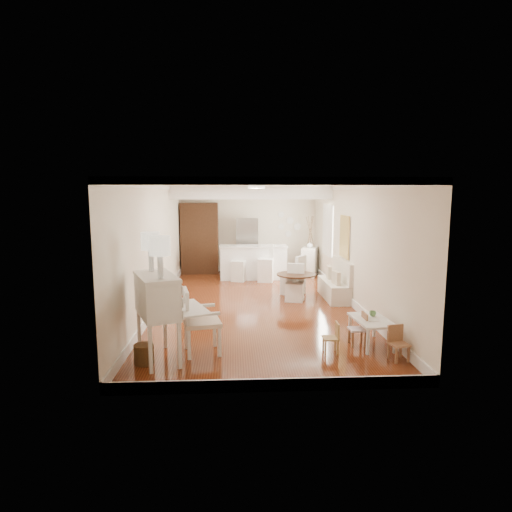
{
  "coord_description": "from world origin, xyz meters",
  "views": [
    {
      "loc": [
        -0.51,
        -9.81,
        2.6
      ],
      "look_at": [
        0.03,
        0.3,
        1.12
      ],
      "focal_mm": 30.0,
      "sensor_mm": 36.0,
      "label": 1
    }
  ],
  "objects": [
    {
      "name": "bar_stool_right",
      "position": [
        0.45,
        2.67,
        0.55
      ],
      "size": [
        0.51,
        0.51,
        1.1
      ],
      "primitive_type": "cube",
      "rotation": [
        0.0,
        0.0,
        -0.19
      ],
      "color": "white",
      "rests_on": "ground"
    },
    {
      "name": "room",
      "position": [
        0.04,
        0.32,
        1.98
      ],
      "size": [
        9.0,
        9.04,
        2.82
      ],
      "color": "maroon",
      "rests_on": "ground"
    },
    {
      "name": "sideboard",
      "position": [
        1.93,
        3.55,
        0.45
      ],
      "size": [
        0.7,
        1.03,
        0.9
      ],
      "primitive_type": "cube",
      "rotation": [
        0.0,
        0.0,
        -0.32
      ],
      "color": "silver",
      "rests_on": "ground"
    },
    {
      "name": "fridge",
      "position": [
        0.3,
        4.15,
        0.9
      ],
      "size": [
        0.75,
        0.65,
        1.8
      ],
      "primitive_type": "imported",
      "color": "silver",
      "rests_on": "ground"
    },
    {
      "name": "kids_table",
      "position": [
        1.85,
        -2.83,
        0.23
      ],
      "size": [
        0.63,
        0.97,
        0.46
      ],
      "primitive_type": "cube",
      "rotation": [
        0.0,
        0.0,
        0.08
      ],
      "color": "silver",
      "rests_on": "ground"
    },
    {
      "name": "pantry_cabinet",
      "position": [
        -1.6,
        4.18,
        1.15
      ],
      "size": [
        1.2,
        0.6,
        2.3
      ],
      "primitive_type": "cube",
      "color": "#381E11",
      "rests_on": "ground"
    },
    {
      "name": "kids_chair_c",
      "position": [
        2.06,
        -3.54,
        0.28
      ],
      "size": [
        0.32,
        0.32,
        0.56
      ],
      "primitive_type": "cube",
      "rotation": [
        0.0,
        0.0,
        0.19
      ],
      "color": "#A06B49",
      "rests_on": "ground"
    },
    {
      "name": "pencil_cup",
      "position": [
        1.92,
        -2.67,
        0.51
      ],
      "size": [
        0.12,
        0.12,
        0.09
      ],
      "primitive_type": "imported",
      "rotation": [
        0.0,
        0.0,
        -0.0
      ],
      "color": "#68A660",
      "rests_on": "kids_table"
    },
    {
      "name": "slip_chair_far",
      "position": [
        1.03,
        1.0,
        0.51
      ],
      "size": [
        0.69,
        0.69,
        1.02
      ],
      "primitive_type": "cube",
      "rotation": [
        0.0,
        0.0,
        -2.2
      ],
      "color": "silver",
      "rests_on": "ground"
    },
    {
      "name": "secretary_bureau",
      "position": [
        -1.7,
        -3.29,
        0.68
      ],
      "size": [
        1.39,
        1.41,
        1.37
      ],
      "primitive_type": "cube",
      "rotation": [
        0.0,
        0.0,
        0.38
      ],
      "color": "white",
      "rests_on": "ground"
    },
    {
      "name": "breakfast_counter",
      "position": [
        0.1,
        3.1,
        0.52
      ],
      "size": [
        2.05,
        0.65,
        1.03
      ],
      "primitive_type": "cube",
      "color": "white",
      "rests_on": "ground"
    },
    {
      "name": "kids_chair_b",
      "position": [
        1.61,
        -2.81,
        0.29
      ],
      "size": [
        0.29,
        0.29,
        0.58
      ],
      "primitive_type": "cube",
      "rotation": [
        0.0,
        0.0,
        -1.55
      ],
      "color": "#9C6B47",
      "rests_on": "ground"
    },
    {
      "name": "wicker_basket",
      "position": [
        -1.9,
        -3.45,
        0.15
      ],
      "size": [
        0.4,
        0.4,
        0.31
      ],
      "primitive_type": "cylinder",
      "rotation": [
        0.0,
        0.0,
        -0.42
      ],
      "color": "#54361A",
      "rests_on": "ground"
    },
    {
      "name": "bar_stool_left",
      "position": [
        -0.35,
        2.78,
        0.49
      ],
      "size": [
        0.49,
        0.49,
        0.98
      ],
      "primitive_type": "cube",
      "rotation": [
        0.0,
        0.0,
        -0.31
      ],
      "color": "white",
      "rests_on": "ground"
    },
    {
      "name": "gustavian_armchair",
      "position": [
        -1.03,
        -3.03,
        0.54
      ],
      "size": [
        0.73,
        0.73,
        1.08
      ],
      "primitive_type": "cube",
      "rotation": [
        0.0,
        0.0,
        1.77
      ],
      "color": "white",
      "rests_on": "ground"
    },
    {
      "name": "kids_chair_a",
      "position": [
        1.07,
        -3.16,
        0.26
      ],
      "size": [
        0.26,
        0.26,
        0.52
      ],
      "primitive_type": "cube",
      "rotation": [
        0.0,
        0.0,
        -1.61
      ],
      "color": "tan",
      "rests_on": "ground"
    },
    {
      "name": "branch_vase",
      "position": [
        1.91,
        3.51,
        1.0
      ],
      "size": [
        0.21,
        0.21,
        0.19
      ],
      "primitive_type": "imported",
      "rotation": [
        0.0,
        0.0,
        -0.12
      ],
      "color": "white",
      "rests_on": "sideboard"
    },
    {
      "name": "slip_chair_near",
      "position": [
        0.98,
        0.33,
        0.45
      ],
      "size": [
        0.52,
        0.54,
        0.89
      ],
      "primitive_type": "cube",
      "rotation": [
        0.0,
        0.0,
        -0.27
      ],
      "color": "white",
      "rests_on": "ground"
    },
    {
      "name": "banquette",
      "position": [
        1.99,
        0.5,
        0.49
      ],
      "size": [
        0.52,
        1.6,
        0.98
      ],
      "primitive_type": "cube",
      "color": "silver",
      "rests_on": "ground"
    },
    {
      "name": "dining_table",
      "position": [
        1.02,
        0.43,
        0.32
      ],
      "size": [
        1.1,
        1.1,
        0.65
      ],
      "primitive_type": "cylinder",
      "rotation": [
        0.0,
        0.0,
        0.17
      ],
      "color": "#422515",
      "rests_on": "ground"
    }
  ]
}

